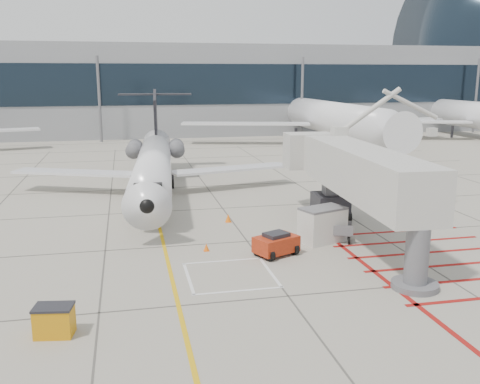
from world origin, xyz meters
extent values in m
plane|color=#9F9A89|center=(0.00, 0.00, 0.00)|extent=(260.00, 260.00, 0.00)
cone|color=#F5610C|center=(-2.57, 2.81, 0.21)|extent=(0.31, 0.31, 0.43)
cone|color=orange|center=(-0.29, 8.33, 0.27)|extent=(0.40, 0.40, 0.55)
cube|color=gray|center=(10.00, 70.00, 7.00)|extent=(180.00, 28.00, 14.00)
cube|color=black|center=(10.00, 55.95, 8.00)|extent=(180.00, 0.10, 6.00)
camera|label=1|loc=(-6.62, -24.83, 9.45)|focal=40.00mm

